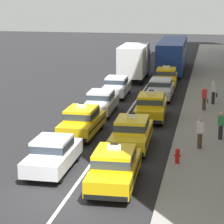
# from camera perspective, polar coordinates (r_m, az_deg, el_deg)

# --- Properties ---
(ground_plane) EXTENTS (160.00, 160.00, 0.00)m
(ground_plane) POSITION_cam_1_polar(r_m,az_deg,el_deg) (20.29, -5.24, -9.83)
(ground_plane) COLOR #232326
(lane_stripe_left_right) EXTENTS (0.14, 80.00, 0.01)m
(lane_stripe_left_right) POSITION_cam_1_polar(r_m,az_deg,el_deg) (39.04, 3.08, 1.73)
(lane_stripe_left_right) COLOR silver
(lane_stripe_left_right) RESTS_ON ground
(sidewalk_curb) EXTENTS (4.00, 90.00, 0.15)m
(sidewalk_curb) POSITION_cam_1_polar(r_m,az_deg,el_deg) (33.77, 11.29, -0.29)
(sidewalk_curb) COLOR gray
(sidewalk_curb) RESTS_ON ground
(sedan_left_nearest) EXTENTS (1.79, 4.31, 1.58)m
(sedan_left_nearest) POSITION_cam_1_polar(r_m,az_deg,el_deg) (23.02, -6.81, -4.72)
(sedan_left_nearest) COLOR black
(sedan_left_nearest) RESTS_ON ground
(taxi_left_second) EXTENTS (1.86, 4.58, 1.96)m
(taxi_left_second) POSITION_cam_1_polar(r_m,az_deg,el_deg) (28.40, -3.45, -1.02)
(taxi_left_second) COLOR black
(taxi_left_second) RESTS_ON ground
(sedan_left_third) EXTENTS (1.84, 4.33, 1.58)m
(sedan_left_third) POSITION_cam_1_polar(r_m,az_deg,el_deg) (33.48, -1.27, 1.22)
(sedan_left_third) COLOR black
(sedan_left_third) RESTS_ON ground
(sedan_left_fourth) EXTENTS (1.87, 4.35, 1.58)m
(sedan_left_fourth) POSITION_cam_1_polar(r_m,az_deg,el_deg) (39.03, 0.52, 3.01)
(sedan_left_fourth) COLOR black
(sedan_left_fourth) RESTS_ON ground
(box_truck_left_fifth) EXTENTS (2.34, 6.98, 3.27)m
(box_truck_left_fifth) POSITION_cam_1_polar(r_m,az_deg,el_deg) (46.58, 2.63, 5.90)
(box_truck_left_fifth) COLOR black
(box_truck_left_fifth) RESTS_ON ground
(taxi_right_nearest) EXTENTS (1.96, 4.62, 1.96)m
(taxi_right_nearest) POSITION_cam_1_polar(r_m,az_deg,el_deg) (21.03, 0.30, -6.33)
(taxi_right_nearest) COLOR black
(taxi_right_nearest) RESTS_ON ground
(taxi_right_second) EXTENTS (1.95, 4.61, 1.96)m
(taxi_right_second) POSITION_cam_1_polar(r_m,az_deg,el_deg) (26.10, 2.32, -2.34)
(taxi_right_second) COLOR black
(taxi_right_second) RESTS_ON ground
(taxi_right_third) EXTENTS (1.98, 4.62, 1.96)m
(taxi_right_third) POSITION_cam_1_polar(r_m,az_deg,el_deg) (32.07, 4.50, 0.67)
(taxi_right_third) COLOR black
(taxi_right_third) RESTS_ON ground
(sedan_right_fourth) EXTENTS (1.77, 4.30, 1.58)m
(sedan_right_fourth) POSITION_cam_1_polar(r_m,az_deg,el_deg) (38.25, 5.62, 2.73)
(sedan_right_fourth) COLOR black
(sedan_right_fourth) RESTS_ON ground
(taxi_right_fifth) EXTENTS (2.00, 4.63, 1.96)m
(taxi_right_fifth) POSITION_cam_1_polar(r_m,az_deg,el_deg) (43.13, 6.23, 4.00)
(taxi_right_fifth) COLOR black
(taxi_right_fifth) RESTS_ON ground
(bus_right_sixth) EXTENTS (2.68, 11.24, 3.22)m
(bus_right_sixth) POSITION_cam_1_polar(r_m,az_deg,el_deg) (51.79, 6.95, 6.65)
(bus_right_sixth) COLOR black
(bus_right_sixth) RESTS_ON ground
(pedestrian_near_crosswalk) EXTENTS (0.36, 0.24, 1.63)m
(pedestrian_near_crosswalk) POSITION_cam_1_polar(r_m,az_deg,el_deg) (26.04, 10.05, -2.36)
(pedestrian_near_crosswalk) COLOR #473828
(pedestrian_near_crosswalk) RESTS_ON sidewalk_curb
(pedestrian_mid_block) EXTENTS (0.36, 0.24, 1.53)m
(pedestrian_mid_block) POSITION_cam_1_polar(r_m,az_deg,el_deg) (27.85, 12.37, -1.53)
(pedestrian_mid_block) COLOR #23232D
(pedestrian_mid_block) RESTS_ON sidewalk_curb
(pedestrian_by_storefront) EXTENTS (0.47, 0.24, 1.71)m
(pedestrian_by_storefront) POSITION_cam_1_polar(r_m,az_deg,el_deg) (36.44, 11.56, 2.22)
(pedestrian_by_storefront) COLOR #23232D
(pedestrian_by_storefront) RESTS_ON sidewalk_curb
(pedestrian_trailing) EXTENTS (0.47, 0.24, 1.63)m
(pedestrian_trailing) POSITION_cam_1_polar(r_m,az_deg,el_deg) (34.49, 10.55, 1.56)
(pedestrian_trailing) COLOR #473828
(pedestrian_trailing) RESTS_ON sidewalk_curb
(fire_hydrant) EXTENTS (0.36, 0.22, 0.73)m
(fire_hydrant) POSITION_cam_1_polar(r_m,az_deg,el_deg) (23.73, 7.51, -4.93)
(fire_hydrant) COLOR red
(fire_hydrant) RESTS_ON sidewalk_curb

